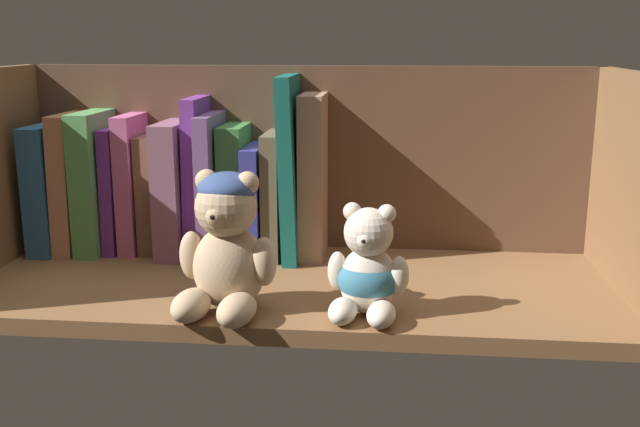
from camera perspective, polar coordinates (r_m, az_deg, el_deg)
The scene contains 19 objects.
shelf_board at distance 91.97cm, azimuth -2.14°, elevation -5.84°, with size 77.83×31.10×2.00cm, color brown.
shelf_back_panel at distance 104.25cm, azimuth -0.97°, elevation 3.81°, with size 80.23×1.20×27.72cm, color brown.
shelf_side_panel_right at distance 91.83cm, azimuth 23.14°, elevation 1.36°, with size 1.60×33.50×27.72cm, color brown.
book_0 at distance 111.19cm, azimuth -19.86°, elevation 2.06°, with size 3.27×14.60×17.79cm, color #285D8E.
book_1 at distance 109.67cm, azimuth -18.35°, elevation 2.44°, with size 2.70×13.27×19.31cm, color tan.
book_2 at distance 108.34cm, azimuth -16.77°, elevation 2.50°, with size 3.32×13.85×19.62cm, color #539752.
book_3 at distance 107.50cm, azimuth -15.35°, elevation 1.92°, with size 1.74×10.79×17.43cm, color #6D2A8C.
book_4 at distance 106.51cm, azimuth -14.20°, elevation 2.36°, with size 2.40×10.39×19.17cm, color #BD5989.
book_5 at distance 105.83cm, azimuth -12.68°, elevation 1.61°, with size 2.82×9.34×16.39cm, color brown.
book_6 at distance 104.60cm, azimuth -10.93°, elevation 2.11°, with size 3.49×14.74×18.37cm, color #85566C.
book_7 at distance 103.47cm, azimuth -9.38°, elevation 2.97°, with size 1.92×11.29×21.64cm, color #773696.
book_8 at distance 103.10cm, azimuth -8.15°, elevation 2.37°, with size 2.04×14.97×19.51cm, color slate.
book_9 at distance 102.59cm, azimuth -6.55°, elevation 1.92°, with size 3.25×10.34×17.92cm, color #3D7A3B.
book_10 at distance 102.26cm, azimuth -4.86°, elevation 1.17°, with size 2.30×13.64×15.33cm, color #333690.
book_11 at distance 101.63cm, azimuth -3.44°, elevation 1.62°, with size 2.28×12.51×17.07cm, color brown.
book_12 at distance 100.55cm, azimuth -2.11°, elevation 3.72°, with size 1.99×14.82×24.69cm, color #145951.
book_13 at distance 100.41cm, azimuth -0.48°, elevation 3.00°, with size 3.23×11.00×22.22cm, color #A57E68.
teddy_bear_larger at distance 80.40cm, azimuth -7.31°, elevation -2.52°, with size 11.62×12.07×15.66cm.
teddy_bear_smaller at distance 79.53cm, azimuth 3.74°, elevation -4.56°, with size 9.14×9.71×12.36cm.
Camera 1 is at (12.33, -85.82, 31.67)cm, focal length 41.13 mm.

